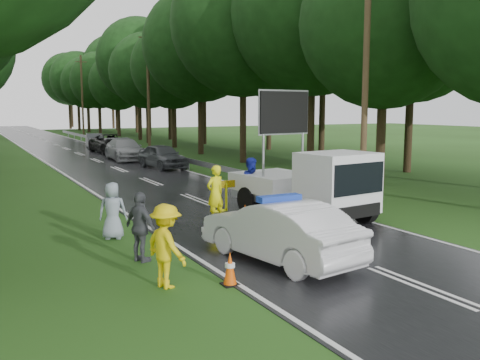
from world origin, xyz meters
TOP-DOWN VIEW (x-y plane):
  - ground at (0.00, 0.00)m, footprint 160.00×160.00m
  - road at (0.00, 30.00)m, footprint 7.00×140.00m
  - guardrail at (3.70, 29.67)m, footprint 0.12×60.06m
  - utility_pole_near at (5.20, 2.00)m, footprint 1.40×0.24m
  - utility_pole_mid at (5.20, 28.00)m, footprint 1.40×0.24m
  - utility_pole_far at (5.20, 54.00)m, footprint 1.40×0.24m
  - tree_right_near at (9.00, 2.00)m, footprint 7.92×7.92m
  - police_sedan at (-1.65, -2.97)m, footprint 2.33×4.74m
  - work_truck at (1.88, 0.79)m, footprint 3.02×5.65m
  - barrier at (0.80, 3.39)m, footprint 2.72×0.25m
  - officer at (-1.04, 2.00)m, footprint 0.77×0.61m
  - civilian at (0.91, 3.00)m, footprint 1.13×0.99m
  - bystander_left at (-4.74, -3.50)m, footprint 0.97×1.29m
  - bystander_mid at (-4.65, -1.44)m, footprint 0.77×1.10m
  - bystander_right at (-4.67, 1.17)m, footprint 0.95×0.81m
  - queue_car_first at (2.60, 17.55)m, footprint 2.20×4.53m
  - queue_car_second at (1.93, 23.55)m, footprint 2.26×5.28m
  - queue_car_third at (2.60, 30.06)m, footprint 2.86×5.62m
  - queue_car_fourth at (2.60, 36.27)m, footprint 1.89×4.10m
  - cone_near_left at (-3.50, -4.00)m, footprint 0.34×0.34m
  - cone_center at (-0.48, 0.97)m, footprint 0.32×0.32m
  - cone_far at (1.33, 2.50)m, footprint 0.30×0.30m
  - cone_left_mid at (-3.40, 0.50)m, footprint 0.31×0.31m
  - cone_right at (2.40, 4.50)m, footprint 0.35×0.35m

SIDE VIEW (x-z plane):
  - ground at x=0.00m, z-range 0.00..0.00m
  - road at x=0.00m, z-range 0.00..0.02m
  - cone_far at x=1.33m, z-range -0.01..0.63m
  - cone_left_mid at x=-3.40m, z-range -0.01..0.65m
  - cone_center at x=-0.48m, z-range -0.01..0.68m
  - cone_near_left at x=-3.50m, z-range -0.01..0.72m
  - cone_right at x=2.40m, z-range -0.01..0.73m
  - guardrail at x=3.70m, z-range 0.20..0.90m
  - queue_car_fourth at x=2.60m, z-range 0.00..1.30m
  - queue_car_first at x=2.60m, z-range 0.00..1.49m
  - police_sedan at x=-1.65m, z-range -0.07..1.57m
  - queue_car_second at x=1.93m, z-range 0.00..1.52m
  - queue_car_third at x=2.60m, z-range 0.00..1.52m
  - bystander_right at x=-4.67m, z-range 0.00..1.65m
  - barrier at x=0.80m, z-range 0.29..1.41m
  - bystander_mid at x=-4.65m, z-range 0.00..1.73m
  - bystander_left at x=-4.74m, z-range 0.00..1.78m
  - officer at x=-1.04m, z-range 0.00..1.86m
  - civilian at x=0.91m, z-range 0.00..1.95m
  - work_truck at x=1.88m, z-range -0.99..3.32m
  - utility_pole_near at x=5.20m, z-range 0.06..10.06m
  - utility_pole_mid at x=5.20m, z-range 0.06..10.06m
  - utility_pole_far at x=5.20m, z-range 0.06..10.06m
  - tree_right_near at x=9.00m, z-range 1.79..13.31m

